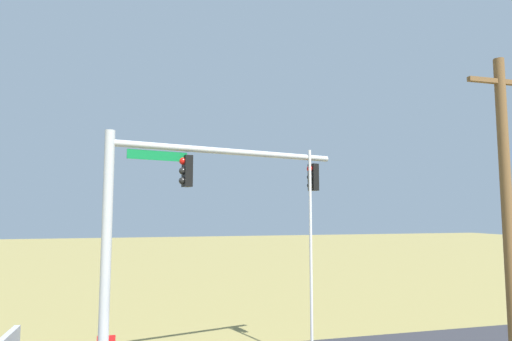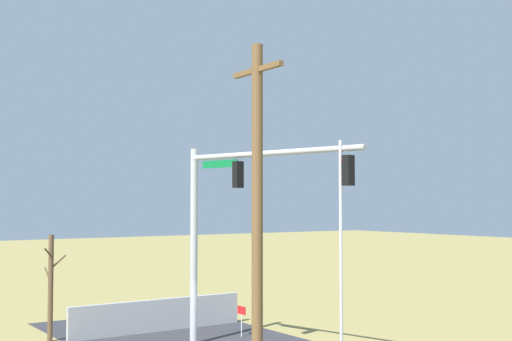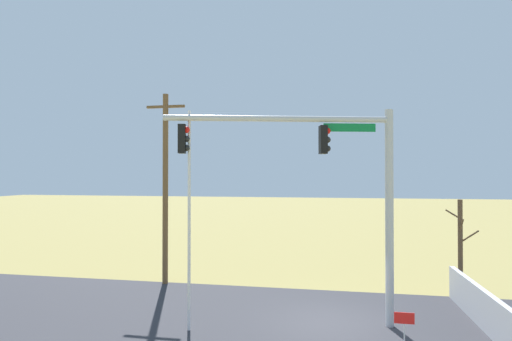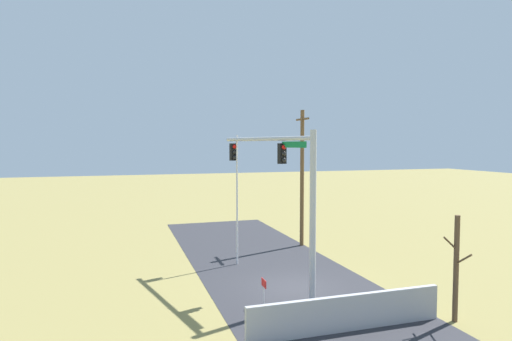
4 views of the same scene
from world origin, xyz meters
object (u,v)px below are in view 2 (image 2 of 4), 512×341
Objects in this scene: open_sign at (242,314)px; utility_pole at (257,230)px; signal_mast at (232,207)px; bare_tree at (51,286)px; flagpole at (341,257)px.

utility_pole is at bearing 148.60° from open_sign.
signal_mast is at bearing -28.57° from utility_pole.
signal_mast is 7.92m from bare_tree.
signal_mast is 5.05m from flagpole.
signal_mast is at bearing 139.11° from open_sign.
signal_mast is 8.89m from utility_pole.
bare_tree is (5.48, 4.82, -3.08)m from signal_mast.
open_sign is at bearing -5.68° from flagpole.
utility_pole is 12.09m from open_sign.
utility_pole reaches higher than flagpole.
utility_pole reaches higher than bare_tree.
flagpole is 11.86m from bare_tree.
open_sign is (9.81, -5.99, -3.78)m from utility_pole.
bare_tree reaches higher than open_sign.
bare_tree is at bearing 2.49° from utility_pole.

